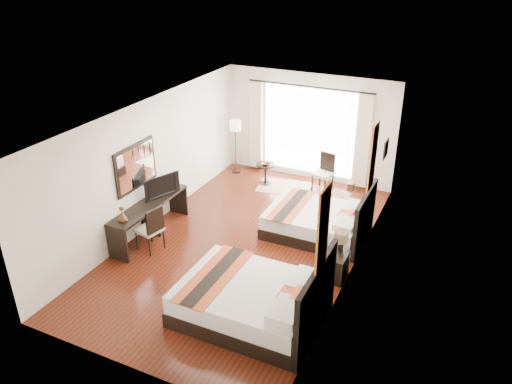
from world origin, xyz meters
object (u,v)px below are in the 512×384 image
at_px(floor_lamp, 235,129).
at_px(bed_near, 254,300).
at_px(table_lamp, 341,238).
at_px(bed_far, 320,221).
at_px(television, 160,185).
at_px(desk_chair, 151,236).
at_px(fruit_bowl, 266,164).
at_px(vase, 333,256).
at_px(window_chair, 323,179).
at_px(side_table, 265,174).
at_px(console_desk, 150,219).
at_px(nightstand, 335,266).

bearing_deg(floor_lamp, bed_near, -59.87).
height_order(bed_near, table_lamp, bed_near).
relative_size(bed_near, bed_far, 1.11).
distance_m(television, desk_chair, 1.18).
height_order(floor_lamp, fruit_bowl, floor_lamp).
bearing_deg(television, fruit_bowl, 0.33).
relative_size(vase, window_chair, 0.15).
xyz_separation_m(table_lamp, vase, (-0.05, -0.32, -0.21)).
relative_size(bed_near, vase, 16.36).
height_order(bed_far, side_table, bed_far).
relative_size(floor_lamp, window_chair, 1.54).
height_order(table_lamp, window_chair, window_chair).
xyz_separation_m(vase, console_desk, (-4.00, -0.01, -0.19)).
height_order(console_desk, floor_lamp, floor_lamp).
relative_size(bed_far, nightstand, 4.02).
distance_m(bed_near, floor_lamp, 6.07).
bearing_deg(side_table, nightstand, -48.31).
relative_size(bed_near, side_table, 4.20).
xyz_separation_m(desk_chair, fruit_bowl, (0.85, 3.81, 0.28)).
bearing_deg(window_chair, nightstand, 34.54).
xyz_separation_m(floor_lamp, window_chair, (2.50, -0.04, -0.95)).
bearing_deg(window_chair, fruit_bowl, -63.27).
height_order(vase, side_table, vase).
xyz_separation_m(console_desk, side_table, (1.16, 3.38, -0.10)).
height_order(console_desk, television, television).
height_order(side_table, fruit_bowl, fruit_bowl).
distance_m(console_desk, floor_lamp, 3.83).
bearing_deg(fruit_bowl, side_table, 123.04).
relative_size(bed_near, window_chair, 2.44).
relative_size(desk_chair, side_table, 1.77).
bearing_deg(console_desk, desk_chair, -54.12).
relative_size(vase, desk_chair, 0.15).
xyz_separation_m(bed_near, desk_chair, (-2.79, 0.99, -0.04)).
relative_size(nightstand, window_chair, 0.54).
bearing_deg(side_table, bed_far, -40.91).
xyz_separation_m(bed_near, vase, (0.87, 1.47, 0.23)).
height_order(bed_far, console_desk, bed_far).
distance_m(nightstand, television, 4.07).
bearing_deg(nightstand, vase, -93.99).
bearing_deg(side_table, desk_chair, -102.04).
xyz_separation_m(console_desk, television, (0.02, 0.41, 0.62)).
bearing_deg(bed_far, desk_chair, -144.92).
relative_size(bed_far, side_table, 3.77).
height_order(console_desk, window_chair, window_chair).
distance_m(nightstand, console_desk, 4.02).
bearing_deg(vase, window_chair, 110.55).
bearing_deg(side_table, vase, -49.92).
xyz_separation_m(nightstand, desk_chair, (-3.67, -0.65, 0.05)).
bearing_deg(nightstand, console_desk, -177.43).
bearing_deg(television, bed_far, -48.20).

